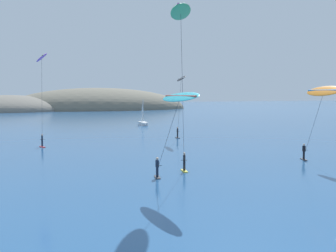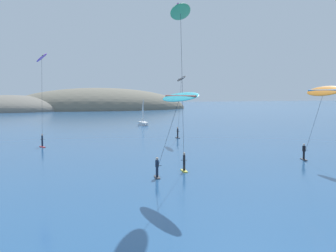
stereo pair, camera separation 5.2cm
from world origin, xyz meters
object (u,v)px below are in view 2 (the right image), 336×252
object	(u,v)px
kitesurfer_orange	(322,95)
kitesurfer_green	(181,24)
kitesurfer_black	(181,84)
kitesurfer_purple	(42,64)
sailboat_near	(143,122)
kitesurfer_cyan	(178,102)

from	to	relation	value
kitesurfer_orange	kitesurfer_green	xyz separation A→B (m)	(-16.18, -2.03, 5.46)
kitesurfer_black	kitesurfer_purple	bearing A→B (deg)	-169.92
kitesurfer_orange	sailboat_near	bearing A→B (deg)	88.08
sailboat_near	kitesurfer_purple	size ratio (longest dim) A/B	0.50
sailboat_near	kitesurfer_cyan	xyz separation A→B (m)	(-19.22, -59.46, 5.71)
sailboat_near	kitesurfer_purple	world-z (taller)	kitesurfer_purple
sailboat_near	kitesurfer_orange	xyz separation A→B (m)	(-1.85, -55.37, 6.15)
kitesurfer_orange	kitesurfer_green	bearing A→B (deg)	-172.85
sailboat_near	kitesurfer_purple	distance (m)	43.48
kitesurfer_cyan	kitesurfer_black	world-z (taller)	kitesurfer_black
sailboat_near	kitesurfer_orange	bearing A→B (deg)	-91.92
kitesurfer_purple	kitesurfer_orange	distance (m)	32.19
sailboat_near	kitesurfer_orange	size ratio (longest dim) A/B	0.77
kitesurfer_green	kitesurfer_cyan	bearing A→B (deg)	-119.99
kitesurfer_cyan	kitesurfer_orange	distance (m)	17.85
kitesurfer_orange	kitesurfer_green	size ratio (longest dim) A/B	0.58
kitesurfer_purple	kitesurfer_black	bearing A→B (deg)	10.08
kitesurfer_black	kitesurfer_cyan	bearing A→B (deg)	-115.71
kitesurfer_black	kitesurfer_orange	bearing A→B (deg)	-82.55
sailboat_near	kitesurfer_green	size ratio (longest dim) A/B	0.44
kitesurfer_purple	sailboat_near	bearing A→B (deg)	53.02
kitesurfer_green	kitesurfer_purple	bearing A→B (deg)	107.53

